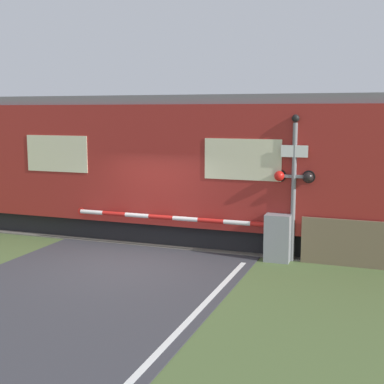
% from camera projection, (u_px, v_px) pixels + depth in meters
% --- Properties ---
extents(ground_plane, '(80.00, 80.00, 0.00)m').
position_uv_depth(ground_plane, '(128.00, 265.00, 12.51)').
color(ground_plane, '#4C6033').
extents(track_bed, '(36.00, 3.20, 0.13)m').
position_uv_depth(track_bed, '(178.00, 234.00, 15.52)').
color(track_bed, '#666056').
rests_on(track_bed, ground_plane).
extents(train, '(19.16, 3.13, 3.97)m').
position_uv_depth(train, '(257.00, 168.00, 14.44)').
color(train, black).
rests_on(train, ground_plane).
extents(crossing_barrier, '(5.79, 0.44, 1.14)m').
position_uv_depth(crossing_barrier, '(258.00, 234.00, 12.89)').
color(crossing_barrier, gray).
rests_on(crossing_barrier, ground_plane).
extents(signal_post, '(0.98, 0.26, 3.48)m').
position_uv_depth(signal_post, '(294.00, 179.00, 12.53)').
color(signal_post, gray).
rests_on(signal_post, ground_plane).
extents(roadside_fence, '(3.37, 0.06, 1.10)m').
position_uv_depth(roadside_fence, '(376.00, 245.00, 12.08)').
color(roadside_fence, '#726047').
rests_on(roadside_fence, ground_plane).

